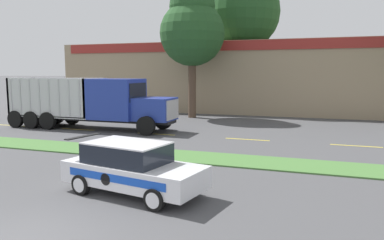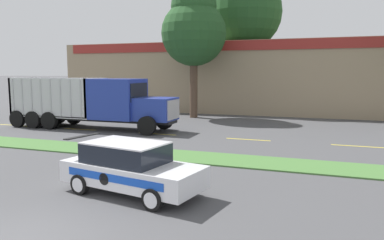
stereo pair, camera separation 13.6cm
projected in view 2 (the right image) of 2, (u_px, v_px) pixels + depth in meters
grass_verge at (172, 155)px, 16.17m from camera, size 120.00×2.16×0.06m
centre_line_2 at (14, 125)px, 25.58m from camera, size 2.40×0.14×0.01m
centre_line_3 at (80, 129)px, 23.77m from camera, size 2.40×0.14×0.01m
centre_line_4 at (157, 134)px, 21.96m from camera, size 2.40×0.14×0.01m
centre_line_5 at (248, 139)px, 20.15m from camera, size 2.40×0.14×0.01m
centre_line_6 at (357, 146)px, 18.33m from camera, size 2.40×0.14×0.01m
dump_truck_mid at (105, 104)px, 23.62m from camera, size 11.25×2.75×3.23m
rally_car at (131, 167)px, 11.11m from camera, size 4.54×2.50×1.58m
store_building_backdrop at (244, 77)px, 37.08m from camera, size 32.72×12.10×6.25m
tree_behind_left at (194, 27)px, 29.17m from camera, size 5.09×5.09×10.44m
tree_behind_right at (246, 5)px, 33.77m from camera, size 6.58×6.58×13.89m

